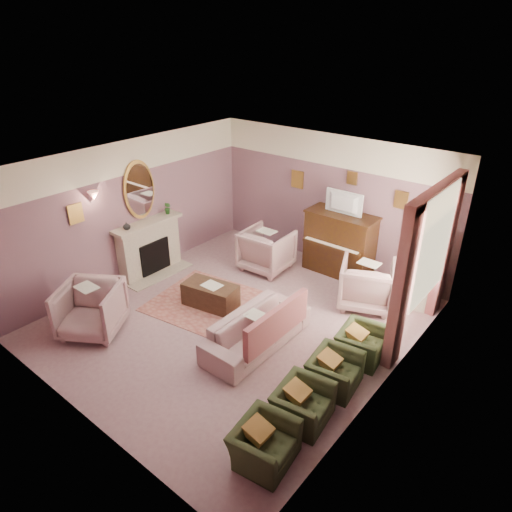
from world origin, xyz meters
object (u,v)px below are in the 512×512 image
Objects in this scene: sofa at (257,324)px; olive_chair_a at (264,438)px; side_table at (424,289)px; olive_chair_b at (303,399)px; floral_armchair_right at (367,282)px; olive_chair_d at (362,339)px; floral_armchair_front at (90,307)px; coffee_table at (211,295)px; floral_armchair_left at (267,248)px; olive_chair_c at (335,367)px; television at (342,202)px; piano at (339,244)px.

sofa reaches higher than olive_chair_a.
olive_chair_b is at bearing -92.96° from side_table.
floral_armchair_right is 1.29× the size of olive_chair_d.
coffee_table is at bearing 61.95° from floral_armchair_front.
side_table is at bearing 39.08° from coffee_table.
floral_armchair_left is (-0.09, 1.81, 0.27)m from coffee_table.
olive_chair_b is 0.82m from olive_chair_c.
olive_chair_a is at bearing -90.00° from olive_chair_c.
olive_chair_b is (1.70, -3.81, -1.27)m from television.
floral_armchair_front reaches higher than sofa.
olive_chair_c is at bearing -93.79° from side_table.
piano is 1.42× the size of floral_armchair_right.
floral_armchair_front is 1.29× the size of olive_chair_a.
sofa is at bearing -55.46° from floral_armchair_left.
piano is 1.83× the size of olive_chair_d.
olive_chair_c is (0.65, -2.25, -0.16)m from floral_armchair_right.
coffee_table is at bearing -140.25° from floral_armchair_right.
coffee_table is (-1.17, -2.60, -1.38)m from television.
floral_armchair_left is at bearing -179.14° from floral_armchair_right.
olive_chair_c is (3.86, 1.45, -0.16)m from floral_armchair_front.
floral_armchair_front is at bearing -103.68° from floral_armchair_left.
floral_armchair_front reaches higher than olive_chair_c.
floral_armchair_right is at bearing 49.06° from floral_armchair_front.
olive_chair_c is at bearing -60.84° from piano.
floral_armchair_front reaches higher than olive_chair_b.
floral_armchair_front is at bearing -133.03° from side_table.
floral_armchair_front is (-0.99, -1.85, 0.27)m from coffee_table.
olive_chair_a is (2.87, -2.04, 0.11)m from coffee_table.
floral_armchair_right is 1.29× the size of olive_chair_a.
floral_armchair_left reaches higher than olive_chair_b.
floral_armchair_front is (-3.21, -3.70, 0.00)m from floral_armchair_right.
coffee_table is 2.11m from floral_armchair_front.
floral_armchair_right is (2.32, 0.03, 0.00)m from floral_armchair_left.
sofa is 1.69m from olive_chair_b.
piano reaches higher than side_table.
floral_armchair_left is 4.24m from olive_chair_b.
sofa is at bearing 131.28° from olive_chair_a.
floral_armchair_left is 1.29× the size of olive_chair_b.
olive_chair_b is at bearing 9.29° from floral_armchair_front.
floral_armchair_front reaches higher than olive_chair_a.
television is 0.80× the size of coffee_table.
piano reaches higher than floral_armchair_left.
floral_armchair_right is (0.81, 2.22, 0.09)m from sofa.
olive_chair_d is (0.00, 0.82, 0.00)m from olive_chair_c.
sofa is at bearing -119.94° from side_table.
floral_armchair_right reaches higher than olive_chair_b.
television is 1.04× the size of olive_chair_d.
piano is 1.33m from floral_armchair_right.
television is at bearing 65.67° from coffee_table.
sofa reaches higher than olive_chair_c.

